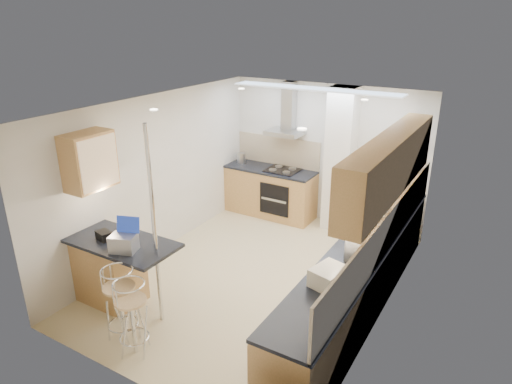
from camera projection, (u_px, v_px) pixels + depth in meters
The scene contains 16 objects.
ground at pixel (257, 277), 6.64m from camera, with size 4.80×4.80×0.00m, color beige.
room_shell at pixel (291, 174), 6.23m from camera, with size 3.64×4.84×2.51m.
right_counter at pixel (359, 278), 5.76m from camera, with size 0.63×4.40×0.92m.
back_counter at pixel (270, 191), 8.61m from camera, with size 1.70×0.63×0.92m.
peninsula at pixel (124, 274), 5.84m from camera, with size 1.47×0.72×0.94m.
microwave at pixel (365, 244), 5.33m from camera, with size 0.54×0.37×0.30m, color white.
laptop at pixel (124, 243), 5.41m from camera, with size 0.30×0.22×0.21m, color #929499.
bag at pixel (104, 235), 5.71m from camera, with size 0.20×0.14×0.11m, color black.
bar_stool_near at pixel (121, 305), 5.21m from camera, with size 0.39×0.39×0.95m, color tan, non-canonical shape.
bar_stool_end at pixel (132, 318), 5.01m from camera, with size 0.37×0.37×0.91m, color tan, non-canonical shape.
jar_a at pixel (381, 212), 6.36m from camera, with size 0.12×0.12×0.17m, color silver.
jar_b at pixel (387, 222), 6.07m from camera, with size 0.11×0.11×0.15m, color silver.
jar_c at pixel (373, 243), 5.44m from camera, with size 0.14×0.14×0.21m, color #AEA48B.
jar_d at pixel (360, 251), 5.34m from camera, with size 0.10×0.10×0.14m, color white.
bread_bin at pixel (329, 277), 4.76m from camera, with size 0.30×0.37×0.20m, color silver.
kettle at pixel (241, 158), 8.71m from camera, with size 0.16×0.16×0.20m, color #A5A8AA.
Camera 1 is at (2.92, -4.95, 3.56)m, focal length 32.00 mm.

